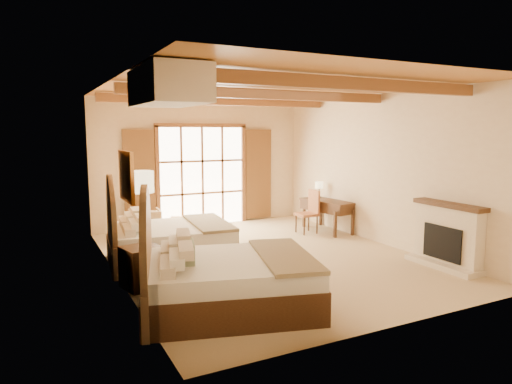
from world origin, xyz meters
TOP-DOWN VIEW (x-y plane):
  - floor at (0.00, 0.00)m, footprint 7.00×7.00m
  - wall_back at (0.00, 3.50)m, footprint 5.50×0.00m
  - wall_left at (-2.75, 0.00)m, footprint 0.00×7.00m
  - wall_right at (2.75, 0.00)m, footprint 0.00×7.00m
  - ceiling at (0.00, 0.00)m, footprint 7.00×7.00m
  - ceiling_beams at (0.00, 0.00)m, footprint 5.39×4.60m
  - french_doors at (0.00, 3.44)m, footprint 3.95×0.08m
  - fireplace at (2.60, -2.00)m, footprint 0.46×1.40m
  - painting at (-2.70, -0.75)m, footprint 0.06×0.95m
  - canopy_valance at (-2.40, -2.00)m, footprint 0.70×1.40m
  - bed_near at (-1.80, -2.04)m, footprint 2.73×2.28m
  - bed_far at (-1.86, 0.57)m, footprint 2.35×1.87m
  - nightstand at (-2.50, -0.65)m, footprint 0.65×0.65m
  - floor_lamp at (-2.50, -0.76)m, footprint 0.39×0.39m
  - armchair at (-1.65, 2.80)m, footprint 0.76×0.78m
  - ottoman at (-0.81, 2.71)m, footprint 0.67×0.67m
  - desk at (2.44, 1.38)m, footprint 0.82×1.48m
  - desk_chair at (1.88, 1.42)m, footprint 0.46×0.46m
  - desk_lamp at (2.52, 1.88)m, footprint 0.20×0.20m

SIDE VIEW (x-z plane):
  - floor at x=0.00m, z-range 0.00..0.00m
  - ottoman at x=-0.81m, z-range 0.00..0.38m
  - desk_chair at x=1.88m, z-range -0.19..0.83m
  - armchair at x=-1.65m, z-range 0.00..0.64m
  - nightstand at x=-2.50m, z-range 0.00..0.64m
  - desk at x=2.44m, z-range 0.03..0.78m
  - bed_far at x=-1.86m, z-range -0.29..1.16m
  - bed_near at x=-1.80m, z-range -0.30..1.21m
  - fireplace at x=2.60m, z-range -0.07..1.09m
  - desk_lamp at x=2.52m, z-range 0.86..1.25m
  - french_doors at x=0.00m, z-range -0.05..2.55m
  - floor_lamp at x=-2.50m, z-range 0.64..2.46m
  - wall_back at x=0.00m, z-range -1.15..4.35m
  - wall_left at x=-2.75m, z-range -1.90..5.10m
  - wall_right at x=2.75m, z-range -1.90..5.10m
  - painting at x=-2.70m, z-range 1.38..2.12m
  - canopy_valance at x=-2.40m, z-range 2.73..3.18m
  - ceiling_beams at x=0.00m, z-range 2.99..3.17m
  - ceiling at x=0.00m, z-range 3.20..3.20m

